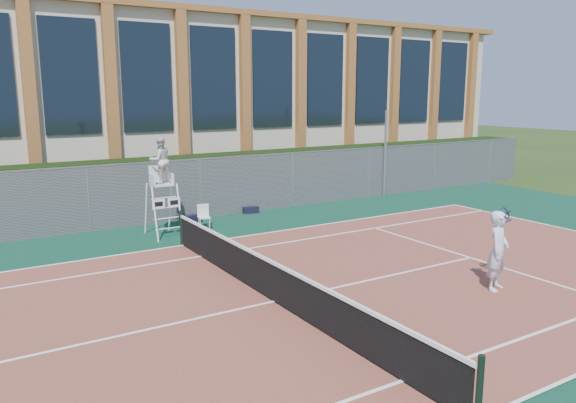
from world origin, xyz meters
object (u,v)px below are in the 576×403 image
steel_pole (385,154)px  plastic_chair (204,215)px  tennis_player (498,251)px  umpire_chair (160,163)px

steel_pole → plastic_chair: steel_pole is taller
steel_pole → tennis_player: 12.34m
plastic_chair → tennis_player: tennis_player is taller
umpire_chair → plastic_chair: size_ratio=3.86×
umpire_chair → plastic_chair: 2.41m
steel_pole → tennis_player: size_ratio=2.02×
tennis_player → plastic_chair: bearing=110.4°
umpire_chair → tennis_player: size_ratio=1.73×
steel_pole → tennis_player: bearing=-119.0°
steel_pole → plastic_chair: bearing=-170.9°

